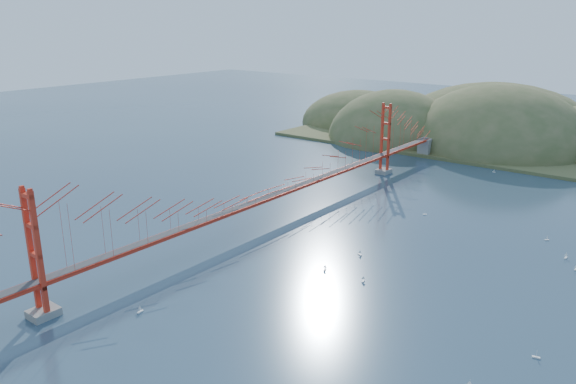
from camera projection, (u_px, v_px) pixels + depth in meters
The scene contains 13 objects.
ground at pixel (267, 222), 71.10m from camera, with size 320.00×320.00×0.00m, color #293F52.
bridge at pixel (268, 168), 69.16m from camera, with size 2.20×94.40×12.00m.
far_headlands at pixel (480, 138), 121.22m from camera, with size 84.00×58.00×25.00m.
sailboat_4 at pixel (547, 239), 65.21m from camera, with size 0.58×0.58×0.62m.
sailboat_16 at pixel (360, 254), 61.13m from camera, with size 0.60×0.60×0.67m.
sailboat_14 at pixel (566, 257), 60.29m from camera, with size 0.48×0.59×0.70m.
sailboat_3 at pixel (425, 214), 73.72m from camera, with size 0.53×0.53×0.56m.
sailboat_10 at pixel (140, 311), 49.19m from camera, with size 0.55×0.64×0.73m.
sailboat_1 at pixel (363, 280), 54.96m from camera, with size 0.56×0.59×0.67m.
sailboat_12 at pixel (494, 172), 94.13m from camera, with size 0.51×0.45×0.57m.
sailboat_13 at pixel (536, 356), 42.58m from camera, with size 0.60×0.55×0.68m.
sailboat_0 at pixel (325, 269), 57.41m from camera, with size 0.61×0.63×0.71m.
sailboat_9 at pixel (576, 269), 57.55m from camera, with size 0.44×0.54×0.62m.
Camera 1 is at (43.36, -50.87, 24.67)m, focal length 35.00 mm.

